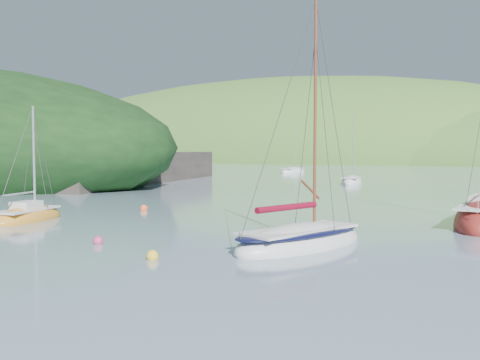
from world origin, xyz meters
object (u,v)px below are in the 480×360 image
at_px(daysailer_white, 301,241).
at_px(sailboat_yellow, 28,218).
at_px(distant_sloop_c, 293,172).
at_px(distant_sloop_a, 352,182).

distance_m(daysailer_white, sailboat_yellow, 15.84).
relative_size(daysailer_white, sailboat_yellow, 1.54).
relative_size(sailboat_yellow, distant_sloop_c, 0.74).
xyz_separation_m(sailboat_yellow, distant_sloop_c, (-8.17, 62.17, -0.01)).
relative_size(distant_sloop_a, distant_sloop_c, 0.96).
xyz_separation_m(distant_sloop_a, distant_sloop_c, (-15.76, 23.32, 0.00)).
distance_m(distant_sloop_a, distant_sloop_c, 28.14).
bearing_deg(daysailer_white, sailboat_yellow, -162.46).
distance_m(daysailer_white, distant_sloop_a, 40.60).
relative_size(daysailer_white, distant_sloop_c, 1.14).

